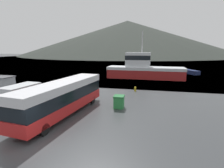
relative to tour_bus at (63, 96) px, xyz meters
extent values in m
plane|color=#383A3D|center=(1.41, -5.90, -1.83)|extent=(400.00, 400.00, 0.00)
plane|color=slate|center=(1.41, 132.18, -1.83)|extent=(240.00, 240.00, 0.00)
cone|color=#2D332D|center=(-20.91, 193.39, 17.33)|extent=(232.24, 232.24, 38.31)
cube|color=red|center=(0.00, -0.01, -0.89)|extent=(3.80, 11.83, 0.98)
cube|color=black|center=(0.00, -0.01, 0.16)|extent=(3.72, 11.59, 1.12)
cube|color=silver|center=(0.00, -0.01, 1.07)|extent=(3.80, 11.83, 0.70)
cube|color=black|center=(0.68, 5.77, -0.04)|extent=(2.15, 0.31, 1.51)
cylinder|color=black|center=(-0.59, 4.15, -1.38)|extent=(0.40, 0.93, 0.90)
cylinder|color=black|center=(1.54, 3.90, -1.38)|extent=(0.40, 0.93, 0.90)
cylinder|color=black|center=(-1.55, -3.93, -1.38)|extent=(0.40, 0.93, 0.90)
cylinder|color=black|center=(0.59, -4.18, -1.38)|extent=(0.40, 0.93, 0.90)
cube|color=silver|center=(-6.06, 1.57, -0.49)|extent=(2.48, 4.49, 1.98)
cube|color=silver|center=(-5.76, 4.63, -0.93)|extent=(2.24, 2.04, 1.09)
cube|color=black|center=(-5.85, 3.73, -0.04)|extent=(1.76, 0.23, 0.69)
cylinder|color=black|center=(-6.70, 4.48, -1.48)|extent=(0.29, 0.72, 0.70)
cylinder|color=black|center=(-4.86, 4.30, -1.48)|extent=(0.29, 0.72, 0.70)
cylinder|color=black|center=(-7.08, 0.68, -1.48)|extent=(0.29, 0.72, 0.70)
cylinder|color=black|center=(-5.24, 0.50, -1.48)|extent=(0.29, 0.72, 0.70)
cube|color=maroon|center=(6.83, 23.83, -0.59)|extent=(16.31, 4.52, 2.48)
cube|color=silver|center=(6.83, 23.83, 0.34)|extent=(16.47, 4.56, 0.62)
cube|color=silver|center=(5.21, 23.86, 2.20)|extent=(5.24, 3.06, 3.10)
cube|color=black|center=(5.21, 23.86, 2.67)|extent=(5.35, 3.15, 0.93)
cylinder|color=#B2B2B7|center=(5.99, 23.85, 5.94)|extent=(0.20, 0.20, 4.38)
cube|color=#287F3D|center=(4.87, 3.09, -1.21)|extent=(1.00, 1.11, 1.23)
cube|color=#226C34|center=(4.87, 3.09, -0.53)|extent=(1.10, 1.22, 0.14)
cube|color=#93999E|center=(-13.25, 6.28, -0.72)|extent=(2.64, 2.30, 2.23)
cube|color=#4C4C51|center=(-13.25, 6.28, 0.46)|extent=(2.91, 2.53, 0.12)
cube|color=#19234C|center=(17.93, 33.87, -1.33)|extent=(4.12, 5.99, 1.00)
cylinder|color=#B29919|center=(5.87, 11.13, -1.59)|extent=(0.28, 0.28, 0.48)
sphere|color=#B29919|center=(5.87, 11.13, -1.27)|extent=(0.32, 0.32, 0.32)
camera|label=1|loc=(8.16, -14.77, 4.44)|focal=28.00mm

